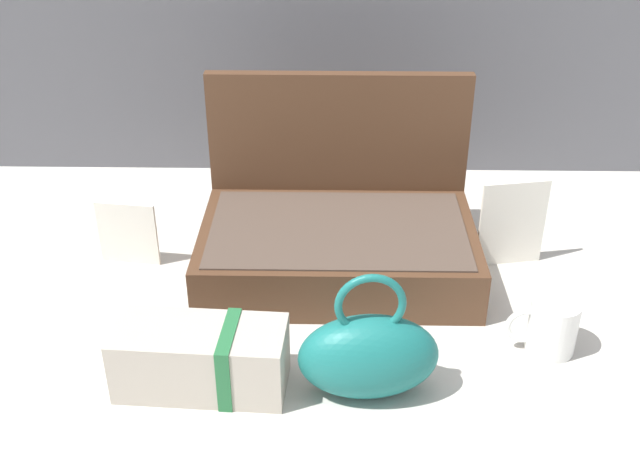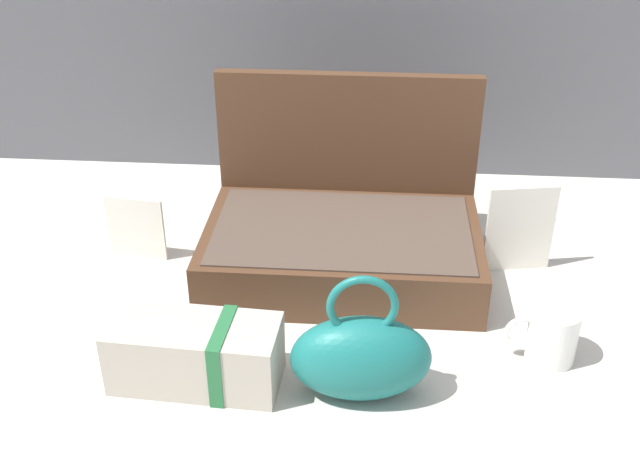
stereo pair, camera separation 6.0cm
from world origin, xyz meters
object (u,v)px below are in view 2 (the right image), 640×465
Objects in this scene: teal_pouch_handbag at (361,356)px; coffee_mug at (551,334)px; cream_toiletry_bag at (198,354)px; poster_card_right at (520,229)px; info_card_left at (136,228)px; open_suitcase at (343,231)px.

coffee_mug is (0.28, 0.10, -0.02)m from teal_pouch_handbag.
cream_toiletry_bag reaches higher than coffee_mug.
coffee_mug is 0.26m from poster_card_right.
info_card_left reaches higher than cream_toiletry_bag.
info_card_left is 0.69m from poster_card_right.
coffee_mug is 0.91× the size of info_card_left.
open_suitcase reaches higher than poster_card_right.
teal_pouch_handbag reaches higher than info_card_left.
poster_card_right is at bearing 93.19° from coffee_mug.
teal_pouch_handbag is at bearing -31.68° from info_card_left.
open_suitcase reaches higher than coffee_mug.
teal_pouch_handbag reaches higher than coffee_mug.
teal_pouch_handbag is at bearing -82.95° from open_suitcase.
coffee_mug is at bearing 10.14° from cream_toiletry_bag.
open_suitcase is at bearing 7.48° from info_card_left.
cream_toiletry_bag is 0.61m from poster_card_right.
open_suitcase is 2.93× the size of poster_card_right.
cream_toiletry_bag is 1.52× the size of poster_card_right.
open_suitcase reaches higher than cream_toiletry_bag.
open_suitcase is 0.35m from teal_pouch_handbag.
open_suitcase is at bearing 97.05° from teal_pouch_handbag.
open_suitcase reaches higher than teal_pouch_handbag.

